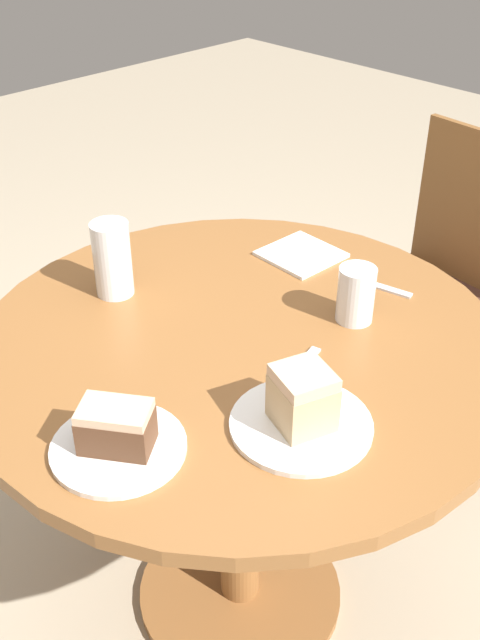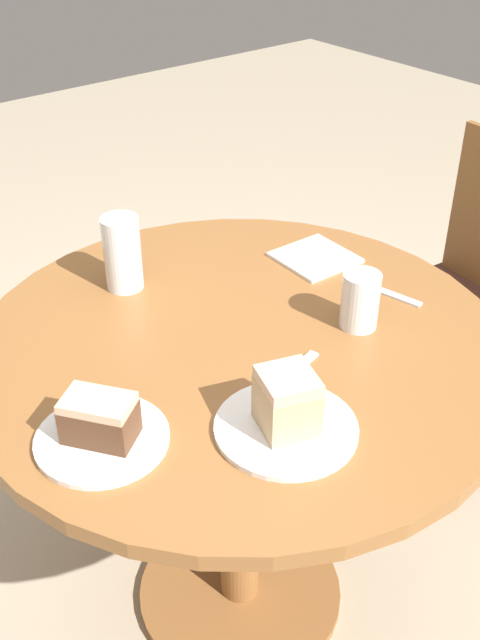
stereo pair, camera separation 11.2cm
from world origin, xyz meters
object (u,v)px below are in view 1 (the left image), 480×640
at_px(cake_slice_far, 116,427).
at_px(chair, 442,288).
at_px(cake_slice_near, 303,398).
at_px(glass_lemonade, 113,264).
at_px(plate_far, 119,448).
at_px(plate_near, 301,424).
at_px(glass_water, 356,297).

bearing_deg(cake_slice_far, chair, 97.58).
height_order(cake_slice_near, glass_lemonade, glass_lemonade).
xyz_separation_m(chair, plate_far, (0.16, -1.23, 0.30)).
bearing_deg(glass_lemonade, chair, 77.16).
distance_m(plate_near, cake_slice_near, 0.06).
xyz_separation_m(plate_far, cake_slice_near, (0.16, 0.24, 0.06)).
bearing_deg(chair, glass_lemonade, -97.61).
relative_size(chair, plate_far, 4.20).
bearing_deg(glass_lemonade, cake_slice_far, -35.91).
height_order(plate_far, cake_slice_far, cake_slice_far).
relative_size(plate_near, cake_slice_near, 2.07).
height_order(plate_near, plate_far, same).
bearing_deg(chair, glass_water, -69.35).
relative_size(cake_slice_far, glass_water, 1.15).
relative_size(plate_near, cake_slice_far, 1.79).
xyz_separation_m(chair, cake_slice_near, (0.32, -0.99, 0.36)).
relative_size(plate_far, glass_lemonade, 1.35).
distance_m(plate_far, cake_slice_near, 0.30).
xyz_separation_m(plate_near, glass_lemonade, (-0.54, 0.03, 0.06)).
height_order(plate_near, cake_slice_far, cake_slice_far).
relative_size(cake_slice_near, cake_slice_far, 0.86).
bearing_deg(glass_water, cake_slice_near, -65.93).
relative_size(glass_lemonade, glass_water, 1.40).
distance_m(chair, cake_slice_near, 1.10).
bearing_deg(chair, cake_slice_near, -66.56).
relative_size(chair, cake_slice_near, 7.97).
height_order(plate_far, glass_lemonade, glass_lemonade).
height_order(plate_near, cake_slice_near, cake_slice_near).
bearing_deg(cake_slice_near, plate_near, 180.00).
height_order(cake_slice_near, glass_water, glass_water).
bearing_deg(cake_slice_far, plate_near, 56.23).
height_order(cake_slice_near, cake_slice_far, cake_slice_near).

